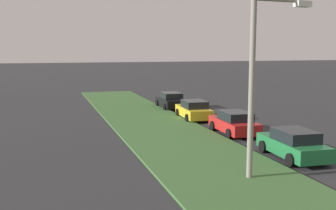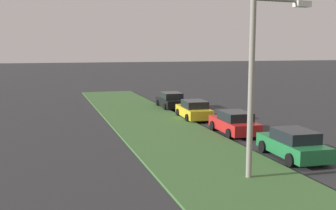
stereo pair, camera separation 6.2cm
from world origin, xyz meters
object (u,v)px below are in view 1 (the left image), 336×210
object	(u,v)px
parked_car_black	(171,101)
streetlight	(259,74)
parked_car_green	(293,144)
parked_car_red	(234,123)
parked_car_yellow	(194,110)

from	to	relation	value
parked_car_black	streetlight	world-z (taller)	streetlight
parked_car_black	streetlight	xyz separation A→B (m)	(-20.39, 2.62, 3.67)
parked_car_green	streetlight	bearing A→B (deg)	127.80
parked_car_green	streetlight	distance (m)	5.49
parked_car_red	parked_car_black	size ratio (longest dim) A/B	1.00
parked_car_yellow	parked_car_black	size ratio (longest dim) A/B	1.01
parked_car_red	parked_car_yellow	size ratio (longest dim) A/B	0.99
parked_car_green	parked_car_black	world-z (taller)	same
parked_car_red	parked_car_black	world-z (taller)	same
streetlight	parked_car_black	bearing A→B (deg)	-7.32
parked_car_red	parked_car_yellow	world-z (taller)	same
parked_car_red	streetlight	distance (m)	9.77
parked_car_green	streetlight	xyz separation A→B (m)	(-2.35, 3.34, 3.67)
parked_car_yellow	parked_car_green	bearing A→B (deg)	-173.19
parked_car_green	parked_car_red	world-z (taller)	same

